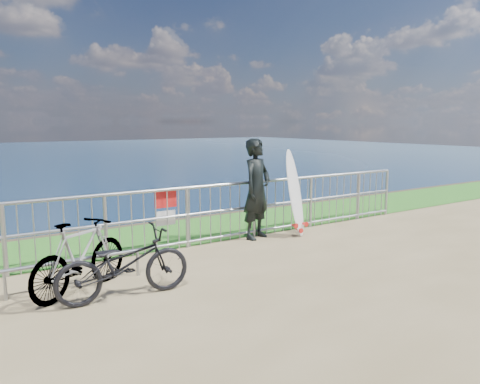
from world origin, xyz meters
TOP-DOWN VIEW (x-y plane):
  - grass_strip at (0.00, 2.70)m, footprint 120.00×120.00m
  - railing at (0.01, 1.60)m, footprint 10.06×0.10m
  - surfer at (0.95, 1.45)m, footprint 0.84×0.70m
  - surfboard at (1.72, 1.20)m, footprint 0.57×0.54m
  - bicycle_near at (-2.34, -0.18)m, footprint 1.78×0.69m
  - bicycle_far at (-2.75, 0.34)m, footprint 1.68×1.23m
  - bike_rack at (-2.75, 0.59)m, footprint 1.99×0.05m

SIDE VIEW (x-z plane):
  - grass_strip at x=0.00m, z-range 0.01..0.01m
  - bike_rack at x=-2.75m, z-range 0.14..0.55m
  - bicycle_near at x=-2.34m, z-range 0.00..0.92m
  - bicycle_far at x=-2.75m, z-range 0.00..1.00m
  - railing at x=0.01m, z-range 0.01..1.14m
  - surfboard at x=1.72m, z-range -0.07..1.69m
  - surfer at x=0.95m, z-range 0.00..1.96m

